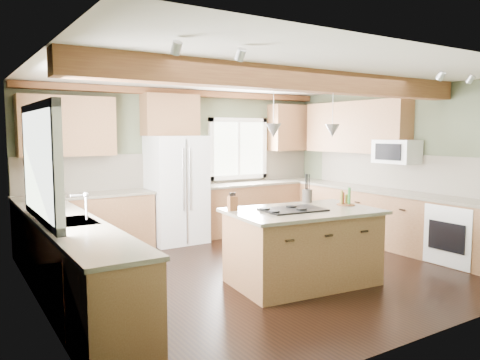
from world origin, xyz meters
TOP-DOWN VIEW (x-y plane):
  - floor at (0.00, 0.00)m, footprint 5.60×5.60m
  - ceiling at (0.00, 0.00)m, footprint 5.60×5.60m
  - wall_back at (0.00, 2.50)m, footprint 5.60×0.00m
  - wall_left at (-2.80, 0.00)m, footprint 0.00×5.00m
  - wall_right at (2.80, 0.00)m, footprint 0.00×5.00m
  - ceiling_beam at (0.00, -0.70)m, footprint 5.55×0.26m
  - soffit_trim at (0.00, 2.40)m, footprint 5.55×0.20m
  - backsplash_back at (0.00, 2.48)m, footprint 5.58×0.03m
  - backsplash_right at (2.78, 0.05)m, footprint 0.03×3.70m
  - base_cab_back_left at (-1.79, 2.20)m, footprint 2.02×0.60m
  - counter_back_left at (-1.79, 2.20)m, footprint 2.06×0.64m
  - base_cab_back_right at (1.49, 2.20)m, footprint 2.62×0.60m
  - counter_back_right at (1.49, 2.20)m, footprint 2.66×0.64m
  - base_cab_left at (-2.50, 0.05)m, footprint 0.60×3.70m
  - counter_left at (-2.50, 0.05)m, footprint 0.64×3.74m
  - base_cab_right at (2.50, 0.05)m, footprint 0.60×3.70m
  - counter_right at (2.50, 0.05)m, footprint 0.64×3.74m
  - upper_cab_back_left at (-1.99, 2.33)m, footprint 1.40×0.35m
  - upper_cab_over_fridge at (-0.30, 2.33)m, footprint 0.96×0.35m
  - upper_cab_right at (2.62, 0.90)m, footprint 0.35×2.20m
  - upper_cab_back_corner at (2.30, 2.33)m, footprint 0.90×0.35m
  - window_left at (-2.78, 0.05)m, footprint 0.04×1.60m
  - window_back at (1.15, 2.48)m, footprint 1.10×0.04m
  - sink at (-2.50, 0.05)m, footprint 0.50×0.65m
  - faucet at (-2.32, 0.05)m, footprint 0.02×0.02m
  - dishwasher at (-2.49, -1.25)m, footprint 0.60×0.60m
  - oven at (2.49, -1.25)m, footprint 0.60×0.72m
  - microwave at (2.58, -0.05)m, footprint 0.40×0.70m
  - pendant_left at (-0.34, -0.66)m, footprint 0.18×0.18m
  - pendant_right at (0.50, -0.75)m, footprint 0.18×0.18m
  - refrigerator at (-0.30, 2.12)m, footprint 0.90×0.74m
  - island at (0.08, -0.70)m, footprint 1.79×1.21m
  - island_top at (0.08, -0.70)m, footprint 1.92×1.33m
  - cooktop at (-0.06, -0.69)m, footprint 0.78×0.56m
  - knife_block at (-0.69, -0.31)m, footprint 0.11×0.09m
  - utensil_crock at (0.52, -0.27)m, footprint 0.14×0.14m
  - bottle_tray at (0.79, -0.72)m, footprint 0.28×0.28m

SIDE VIEW (x-z plane):
  - floor at x=0.00m, z-range 0.00..0.00m
  - dishwasher at x=-2.49m, z-range 0.01..0.85m
  - oven at x=2.49m, z-range 0.01..0.85m
  - base_cab_back_left at x=-1.79m, z-range 0.00..0.88m
  - base_cab_back_right at x=1.49m, z-range 0.00..0.88m
  - base_cab_left at x=-2.50m, z-range 0.00..0.88m
  - base_cab_right at x=2.50m, z-range 0.00..0.88m
  - island at x=0.08m, z-range 0.00..0.88m
  - counter_back_left at x=-1.79m, z-range 0.88..0.92m
  - counter_back_right at x=1.49m, z-range 0.88..0.92m
  - counter_left at x=-2.50m, z-range 0.88..0.92m
  - counter_right at x=2.50m, z-range 0.88..0.92m
  - refrigerator at x=-0.30m, z-range 0.00..1.80m
  - island_top at x=0.08m, z-range 0.88..0.92m
  - sink at x=-2.50m, z-range 0.89..0.92m
  - cooktop at x=-0.06m, z-range 0.92..0.94m
  - utensil_crock at x=0.52m, z-range 0.92..1.09m
  - knife_block at x=-0.69m, z-range 0.92..1.10m
  - bottle_tray at x=0.79m, z-range 0.92..1.13m
  - faucet at x=-2.32m, z-range 0.91..1.19m
  - backsplash_back at x=0.00m, z-range 0.92..1.50m
  - backsplash_right at x=2.78m, z-range 0.92..1.50m
  - wall_back at x=0.00m, z-range -1.50..4.10m
  - wall_left at x=-2.80m, z-range -1.20..3.80m
  - wall_right at x=2.80m, z-range -1.20..3.80m
  - window_back at x=1.15m, z-range 1.05..2.05m
  - window_left at x=-2.78m, z-range 1.02..2.08m
  - microwave at x=2.58m, z-range 1.36..1.74m
  - pendant_left at x=-0.34m, z-range 1.80..1.96m
  - pendant_right at x=0.50m, z-range 1.80..1.96m
  - upper_cab_back_left at x=-1.99m, z-range 1.50..2.40m
  - upper_cab_right at x=2.62m, z-range 1.50..2.40m
  - upper_cab_back_corner at x=2.30m, z-range 1.50..2.40m
  - upper_cab_over_fridge at x=-0.30m, z-range 1.80..2.50m
  - ceiling_beam at x=0.00m, z-range 2.34..2.60m
  - soffit_trim at x=0.00m, z-range 2.49..2.59m
  - ceiling at x=0.00m, z-range 2.60..2.60m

